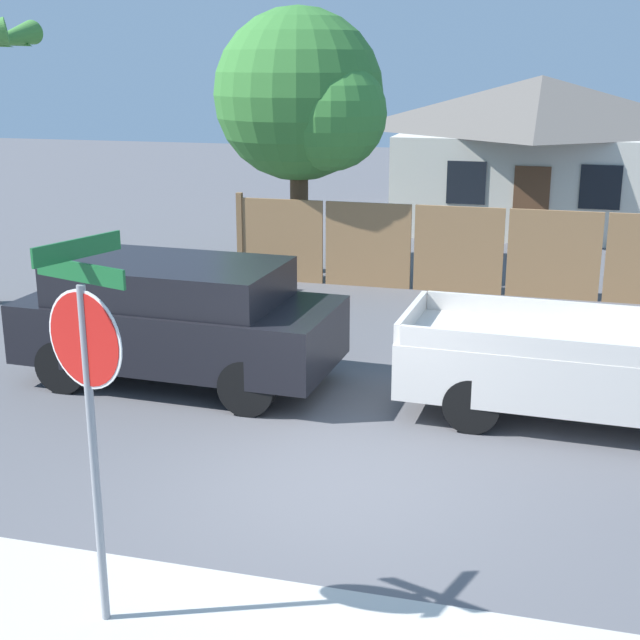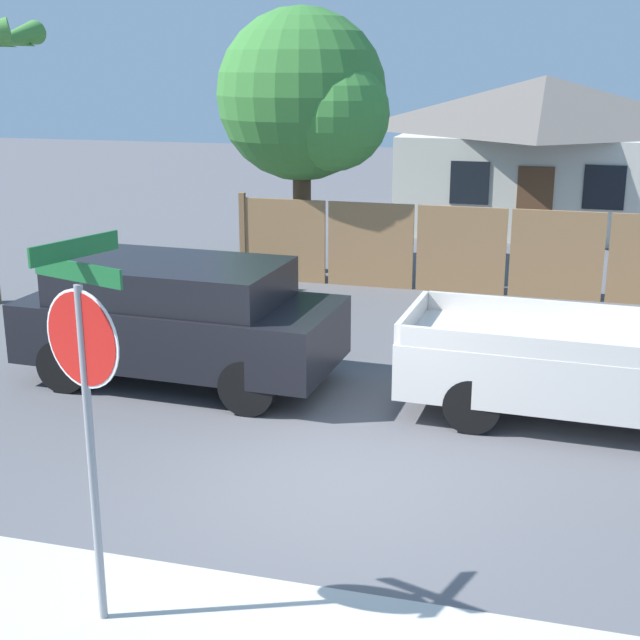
{
  "view_description": "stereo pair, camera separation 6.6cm",
  "coord_description": "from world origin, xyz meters",
  "px_view_note": "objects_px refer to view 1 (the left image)",
  "views": [
    {
      "loc": [
        2.15,
        -8.76,
        4.53
      ],
      "look_at": [
        -0.48,
        0.97,
        1.6
      ],
      "focal_mm": 50.0,
      "sensor_mm": 36.0,
      "label": 1
    },
    {
      "loc": [
        2.21,
        -8.75,
        4.53
      ],
      "look_at": [
        -0.48,
        0.97,
        1.6
      ],
      "focal_mm": 50.0,
      "sensor_mm": 36.0,
      "label": 2
    }
  ],
  "objects_px": {
    "oak_tree": "(305,99)",
    "stop_sign": "(87,370)",
    "house": "(538,149)",
    "orange_pickup": "(633,364)",
    "red_suv": "(178,317)"
  },
  "relations": [
    {
      "from": "house",
      "to": "oak_tree",
      "type": "bearing_deg",
      "value": -121.71
    },
    {
      "from": "house",
      "to": "oak_tree",
      "type": "xyz_separation_m",
      "value": [
        -4.65,
        -7.52,
        1.6
      ]
    },
    {
      "from": "red_suv",
      "to": "orange_pickup",
      "type": "relative_size",
      "value": 0.85
    },
    {
      "from": "house",
      "to": "stop_sign",
      "type": "bearing_deg",
      "value": -97.73
    },
    {
      "from": "oak_tree",
      "to": "stop_sign",
      "type": "bearing_deg",
      "value": -81.55
    },
    {
      "from": "house",
      "to": "red_suv",
      "type": "bearing_deg",
      "value": -107.04
    },
    {
      "from": "house",
      "to": "red_suv",
      "type": "distance_m",
      "value": 15.42
    },
    {
      "from": "house",
      "to": "stop_sign",
      "type": "relative_size",
      "value": 2.44
    },
    {
      "from": "oak_tree",
      "to": "orange_pickup",
      "type": "distance_m",
      "value": 10.07
    },
    {
      "from": "orange_pickup",
      "to": "stop_sign",
      "type": "bearing_deg",
      "value": -126.54
    },
    {
      "from": "stop_sign",
      "to": "house",
      "type": "bearing_deg",
      "value": 100.63
    },
    {
      "from": "red_suv",
      "to": "stop_sign",
      "type": "xyz_separation_m",
      "value": [
        1.75,
        -5.57,
        1.24
      ]
    },
    {
      "from": "oak_tree",
      "to": "orange_pickup",
      "type": "relative_size",
      "value": 1.04
    },
    {
      "from": "stop_sign",
      "to": "oak_tree",
      "type": "bearing_deg",
      "value": 116.81
    },
    {
      "from": "orange_pickup",
      "to": "stop_sign",
      "type": "distance_m",
      "value": 7.29
    }
  ]
}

